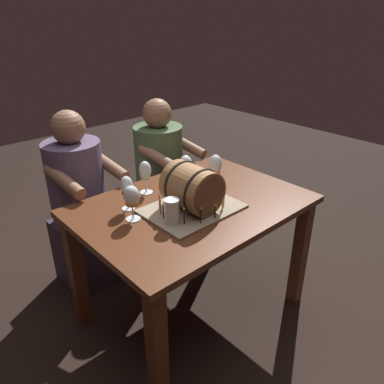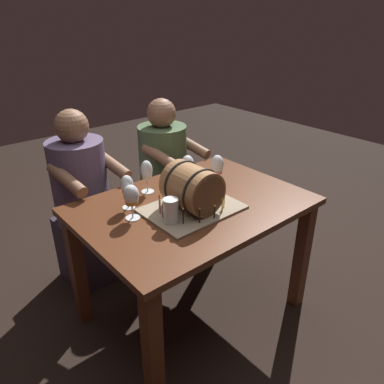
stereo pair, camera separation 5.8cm
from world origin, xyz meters
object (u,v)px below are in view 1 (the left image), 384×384
at_px(dining_table, 193,223).
at_px(beer_pint, 172,213).
at_px(person_seated_right, 160,183).
at_px(wine_glass_amber, 132,197).
at_px(wine_glass_white, 145,172).
at_px(wine_glass_red, 127,187).
at_px(wine_glass_empty, 186,164).
at_px(person_seated_left, 81,209).
at_px(barrel_cake, 192,190).
at_px(wine_glass_rose, 215,166).

xyz_separation_m(dining_table, beer_pint, (-0.22, -0.09, 0.18)).
xyz_separation_m(beer_pint, person_seated_right, (0.53, 0.79, -0.28)).
height_order(dining_table, wine_glass_amber, wine_glass_amber).
relative_size(wine_glass_white, beer_pint, 1.43).
relative_size(dining_table, wine_glass_red, 6.55).
bearing_deg(wine_glass_empty, person_seated_left, 132.88).
bearing_deg(wine_glass_amber, person_seated_left, 88.74).
xyz_separation_m(dining_table, wine_glass_empty, (0.14, 0.21, 0.24)).
distance_m(wine_glass_white, wine_glass_amber, 0.30).
relative_size(barrel_cake, wine_glass_amber, 2.64).
xyz_separation_m(person_seated_left, person_seated_right, (0.63, -0.00, -0.01)).
bearing_deg(wine_glass_empty, dining_table, -123.27).
distance_m(wine_glass_empty, wine_glass_rose, 0.17).
xyz_separation_m(wine_glass_rose, wine_glass_amber, (-0.58, -0.01, -0.00)).
height_order(dining_table, wine_glass_white, wine_glass_white).
bearing_deg(wine_glass_empty, person_seated_right, 69.85).
relative_size(dining_table, wine_glass_rose, 6.41).
bearing_deg(barrel_cake, person_seated_right, 63.86).
xyz_separation_m(dining_table, person_seated_left, (-0.31, 0.70, -0.08)).
xyz_separation_m(wine_glass_red, person_seated_right, (0.60, 0.52, -0.34)).
bearing_deg(barrel_cake, wine_glass_rose, 23.88).
distance_m(wine_glass_rose, person_seated_left, 0.89).
height_order(wine_glass_rose, wine_glass_amber, wine_glass_rose).
relative_size(wine_glass_empty, wine_glass_white, 0.93).
height_order(wine_glass_white, wine_glass_rose, wine_glass_white).
relative_size(wine_glass_amber, person_seated_right, 0.16).
bearing_deg(wine_glass_amber, wine_glass_red, 68.24).
height_order(wine_glass_empty, person_seated_right, person_seated_right).
bearing_deg(wine_glass_white, person_seated_right, 45.45).
bearing_deg(barrel_cake, beer_pint, -166.02).
bearing_deg(beer_pint, person_seated_left, 97.09).
xyz_separation_m(dining_table, wine_glass_rose, (0.25, 0.08, 0.24)).
distance_m(wine_glass_amber, person_seated_right, 0.96).
bearing_deg(wine_glass_empty, wine_glass_white, 166.73).
relative_size(wine_glass_empty, person_seated_right, 0.15).
xyz_separation_m(wine_glass_red, person_seated_left, (-0.03, 0.52, -0.33)).
height_order(wine_glass_amber, person_seated_right, person_seated_right).
distance_m(beer_pint, person_seated_right, 0.99).
relative_size(wine_glass_rose, beer_pint, 1.42).
relative_size(beer_pint, person_seated_left, 0.11).
height_order(dining_table, person_seated_left, person_seated_left).
bearing_deg(person_seated_left, wine_glass_rose, -47.39).
relative_size(dining_table, wine_glass_white, 6.34).
bearing_deg(dining_table, wine_glass_amber, 168.22).
height_order(dining_table, wine_glass_red, wine_glass_red).
distance_m(wine_glass_red, beer_pint, 0.28).
distance_m(wine_glass_white, person_seated_left, 0.58).
relative_size(dining_table, wine_glass_amber, 6.63).
xyz_separation_m(wine_glass_white, wine_glass_amber, (-0.22, -0.20, -0.00)).
bearing_deg(person_seated_left, person_seated_right, -0.00).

